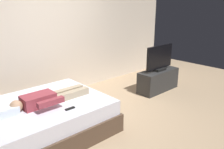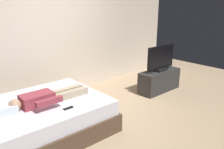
{
  "view_description": "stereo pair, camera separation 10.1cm",
  "coord_description": "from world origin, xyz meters",
  "px_view_note": "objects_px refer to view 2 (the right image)",
  "views": [
    {
      "loc": [
        -2.34,
        -2.91,
        2.02
      ],
      "look_at": [
        0.53,
        0.22,
        0.69
      ],
      "focal_mm": 36.78,
      "sensor_mm": 36.0,
      "label": 1
    },
    {
      "loc": [
        -2.26,
        -2.98,
        2.02
      ],
      "look_at": [
        0.53,
        0.22,
        0.69
      ],
      "focal_mm": 36.78,
      "sensor_mm": 36.0,
      "label": 2
    }
  ],
  "objects_px": {
    "remote": "(68,108)",
    "tv_stand": "(159,81)",
    "person": "(46,98)",
    "bed": "(44,118)",
    "tv": "(161,59)"
  },
  "relations": [
    {
      "from": "bed",
      "to": "tv_stand",
      "type": "xyz_separation_m",
      "value": [
        2.89,
        -0.05,
        -0.01
      ]
    },
    {
      "from": "remote",
      "to": "tv_stand",
      "type": "bearing_deg",
      "value": 8.98
    },
    {
      "from": "bed",
      "to": "tv",
      "type": "height_order",
      "value": "tv"
    },
    {
      "from": "tv",
      "to": "bed",
      "type": "bearing_deg",
      "value": 179.0
    },
    {
      "from": "person",
      "to": "tv",
      "type": "distance_m",
      "value": 2.87
    },
    {
      "from": "person",
      "to": "remote",
      "type": "xyz_separation_m",
      "value": [
        0.15,
        -0.4,
        -0.07
      ]
    },
    {
      "from": "tv",
      "to": "tv_stand",
      "type": "bearing_deg",
      "value": 0.0
    },
    {
      "from": "tv_stand",
      "to": "tv",
      "type": "xyz_separation_m",
      "value": [
        0.0,
        0.0,
        0.53
      ]
    },
    {
      "from": "person",
      "to": "remote",
      "type": "height_order",
      "value": "person"
    },
    {
      "from": "remote",
      "to": "bed",
      "type": "bearing_deg",
      "value": 110.59
    },
    {
      "from": "person",
      "to": "tv_stand",
      "type": "distance_m",
      "value": 2.89
    },
    {
      "from": "bed",
      "to": "remote",
      "type": "distance_m",
      "value": 0.59
    },
    {
      "from": "bed",
      "to": "person",
      "type": "height_order",
      "value": "person"
    },
    {
      "from": "remote",
      "to": "tv",
      "type": "distance_m",
      "value": 2.76
    },
    {
      "from": "bed",
      "to": "tv_stand",
      "type": "bearing_deg",
      "value": -1.0
    }
  ]
}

